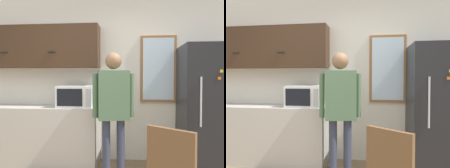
% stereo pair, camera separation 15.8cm
% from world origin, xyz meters
% --- Properties ---
extents(back_wall, '(6.00, 0.06, 2.70)m').
position_xyz_m(back_wall, '(0.00, 1.92, 1.35)').
color(back_wall, silver).
rests_on(back_wall, ground_plane).
extents(counter, '(2.18, 0.55, 0.90)m').
position_xyz_m(counter, '(-1.11, 1.62, 0.45)').
color(counter, '#BCB7AD').
rests_on(counter, ground_plane).
extents(upper_cabinets, '(2.18, 0.33, 0.67)m').
position_xyz_m(upper_cabinets, '(-1.11, 1.74, 1.84)').
color(upper_cabinets, '#3D2819').
extents(microwave, '(0.53, 0.42, 0.32)m').
position_xyz_m(microwave, '(-0.35, 1.61, 1.06)').
color(microwave, white).
rests_on(microwave, counter).
extents(person, '(0.55, 0.30, 1.69)m').
position_xyz_m(person, '(0.25, 1.23, 1.03)').
color(person, '#33384C').
rests_on(person, ground_plane).
extents(refrigerator, '(0.75, 0.74, 1.81)m').
position_xyz_m(refrigerator, '(1.57, 1.53, 0.90)').
color(refrigerator, '#232326').
rests_on(refrigerator, ground_plane).
extents(window, '(0.57, 0.05, 1.06)m').
position_xyz_m(window, '(0.92, 1.88, 1.49)').
color(window, olive).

